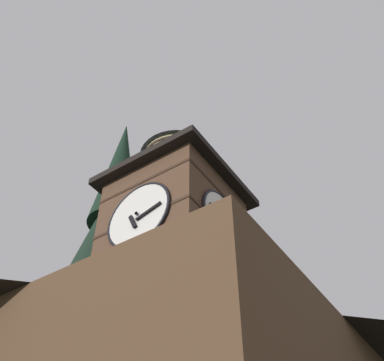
{
  "coord_description": "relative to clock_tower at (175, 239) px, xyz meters",
  "views": [
    {
      "loc": [
        9.87,
        5.64,
        1.8
      ],
      "look_at": [
        -0.24,
        -1.2,
        13.52
      ],
      "focal_mm": 44.83,
      "sensor_mm": 36.0,
      "label": 1
    }
  ],
  "objects": [
    {
      "name": "clock_tower",
      "position": [
        0.0,
        0.0,
        0.0
      ],
      "size": [
        4.19,
        4.19,
        8.81
      ],
      "color": "brown",
      "rests_on": "building_main"
    }
  ]
}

